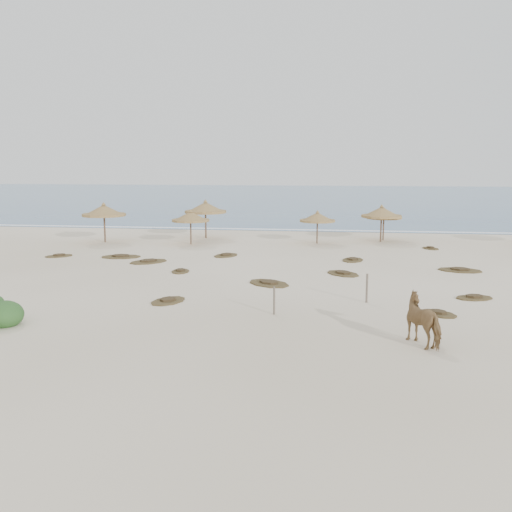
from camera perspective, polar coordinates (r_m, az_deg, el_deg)
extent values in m
plane|color=beige|center=(25.48, 0.94, -4.18)|extent=(160.00, 160.00, 0.00)
cube|color=#2D5687|center=(99.82, 6.20, 5.86)|extent=(200.00, 100.00, 0.01)
cube|color=white|center=(51.03, 4.49, 2.61)|extent=(70.00, 0.60, 0.01)
cylinder|color=brown|center=(44.51, -14.90, 2.80)|extent=(0.13, 0.13, 2.26)
cylinder|color=olive|center=(44.41, -14.95, 4.00)|extent=(3.77, 3.77, 0.19)
cone|color=olive|center=(44.38, -14.97, 4.46)|extent=(3.64, 3.64, 0.81)
cone|color=olive|center=(44.35, -15.00, 5.08)|extent=(0.39, 0.39, 0.24)
cylinder|color=brown|center=(45.50, -5.05, 3.24)|extent=(0.13, 0.13, 2.30)
cylinder|color=olive|center=(45.41, -5.07, 4.44)|extent=(3.52, 3.52, 0.20)
cone|color=olive|center=(45.38, -5.07, 4.89)|extent=(3.41, 3.41, 0.82)
cone|color=olive|center=(45.34, -5.08, 5.51)|extent=(0.39, 0.39, 0.24)
cylinder|color=brown|center=(42.19, -6.54, 2.48)|extent=(0.11, 0.11, 1.93)
cylinder|color=olive|center=(42.10, -6.56, 3.56)|extent=(3.59, 3.59, 0.17)
cone|color=olive|center=(42.07, -6.56, 3.97)|extent=(3.47, 3.47, 0.69)
cone|color=olive|center=(42.03, -6.57, 4.54)|extent=(0.33, 0.33, 0.20)
cylinder|color=brown|center=(42.63, 6.14, 2.50)|extent=(0.11, 0.11, 1.85)
cylinder|color=olive|center=(42.55, 6.16, 3.53)|extent=(2.90, 2.90, 0.16)
cone|color=olive|center=(42.52, 6.16, 3.92)|extent=(2.80, 2.80, 0.66)
cone|color=olive|center=(42.48, 6.17, 4.45)|extent=(0.32, 0.32, 0.19)
cylinder|color=brown|center=(45.24, 12.63, 2.77)|extent=(0.11, 0.11, 1.92)
cylinder|color=olive|center=(45.16, 12.66, 3.77)|extent=(3.16, 3.16, 0.16)
cone|color=olive|center=(45.13, 12.68, 4.15)|extent=(3.05, 3.05, 0.69)
cone|color=olive|center=(45.10, 12.69, 4.67)|extent=(0.33, 0.33, 0.20)
cylinder|color=brown|center=(44.28, 12.39, 2.77)|extent=(0.12, 0.12, 2.13)
cylinder|color=olive|center=(44.20, 12.43, 3.91)|extent=(3.82, 3.82, 0.18)
cone|color=olive|center=(44.17, 12.45, 4.34)|extent=(3.69, 3.69, 0.76)
cone|color=olive|center=(44.13, 12.47, 4.93)|extent=(0.36, 0.36, 0.22)
imported|color=olive|center=(19.70, 16.60, -6.16)|extent=(1.77, 2.13, 1.65)
cylinder|color=#675A4D|center=(22.60, 1.83, -4.48)|extent=(0.11, 0.11, 1.12)
cylinder|color=#675A4D|center=(24.91, 11.03, -3.18)|extent=(0.12, 0.12, 1.26)
ellipsoid|color=#315A26|center=(23.13, -23.87, -5.40)|extent=(1.40, 1.40, 1.05)
ellipsoid|color=#315A26|center=(23.72, -23.73, -5.25)|extent=(1.05, 1.05, 0.79)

